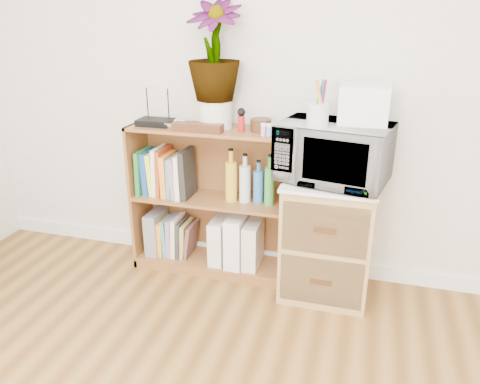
% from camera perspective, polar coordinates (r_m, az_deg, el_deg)
% --- Properties ---
extents(skirting_board, '(4.00, 0.02, 0.10)m').
position_cam_1_polar(skirting_board, '(3.19, 3.40, -7.94)').
color(skirting_board, white).
rests_on(skirting_board, ground).
extents(bookshelf, '(1.00, 0.30, 0.95)m').
position_cam_1_polar(bookshelf, '(2.97, -3.61, -1.14)').
color(bookshelf, brown).
rests_on(bookshelf, ground).
extents(wicker_unit, '(0.50, 0.45, 0.70)m').
position_cam_1_polar(wicker_unit, '(2.81, 10.56, -5.64)').
color(wicker_unit, '#9E7542').
rests_on(wicker_unit, ground).
extents(microwave, '(0.65, 0.50, 0.32)m').
position_cam_1_polar(microwave, '(2.61, 11.32, 4.74)').
color(microwave, silver).
rests_on(microwave, wicker_unit).
extents(pen_cup, '(0.11, 0.11, 0.12)m').
position_cam_1_polar(pen_cup, '(2.46, 9.44, 9.22)').
color(pen_cup, silver).
rests_on(pen_cup, microwave).
extents(small_appliance, '(0.25, 0.21, 0.20)m').
position_cam_1_polar(small_appliance, '(2.59, 14.90, 10.26)').
color(small_appliance, white).
rests_on(small_appliance, microwave).
extents(router, '(0.21, 0.14, 0.04)m').
position_cam_1_polar(router, '(2.93, -10.29, 8.38)').
color(router, black).
rests_on(router, bookshelf).
extents(white_bowl, '(0.13, 0.13, 0.03)m').
position_cam_1_polar(white_bowl, '(2.87, -8.13, 8.18)').
color(white_bowl, white).
rests_on(white_bowl, bookshelf).
extents(plant_pot, '(0.19, 0.19, 0.17)m').
position_cam_1_polar(plant_pot, '(2.82, -3.02, 9.48)').
color(plant_pot, silver).
rests_on(plant_pot, bookshelf).
extents(potted_plant, '(0.31, 0.31, 0.56)m').
position_cam_1_polar(potted_plant, '(2.76, -3.17, 16.82)').
color(potted_plant, '#3E7B31').
rests_on(potted_plant, plant_pot).
extents(trinket_box, '(0.30, 0.07, 0.05)m').
position_cam_1_polar(trinket_box, '(2.74, -5.19, 7.84)').
color(trinket_box, '#391E0F').
rests_on(trinket_box, bookshelf).
extents(kokeshi_doll, '(0.04, 0.04, 0.09)m').
position_cam_1_polar(kokeshi_doll, '(2.72, 0.16, 8.29)').
color(kokeshi_doll, '#A61416').
rests_on(kokeshi_doll, bookshelf).
extents(wooden_bowl, '(0.12, 0.12, 0.07)m').
position_cam_1_polar(wooden_bowl, '(2.74, 2.54, 8.15)').
color(wooden_bowl, '#39220F').
rests_on(wooden_bowl, bookshelf).
extents(paint_jars, '(0.11, 0.04, 0.05)m').
position_cam_1_polar(paint_jars, '(2.63, 3.57, 7.40)').
color(paint_jars, pink).
rests_on(paint_jars, bookshelf).
extents(file_box, '(0.09, 0.23, 0.29)m').
position_cam_1_polar(file_box, '(3.22, -10.10, -4.71)').
color(file_box, slate).
rests_on(file_box, bookshelf).
extents(magazine_holder_left, '(0.09, 0.23, 0.29)m').
position_cam_1_polar(magazine_holder_left, '(3.06, -2.49, -5.83)').
color(magazine_holder_left, silver).
rests_on(magazine_holder_left, bookshelf).
extents(magazine_holder_mid, '(0.11, 0.27, 0.33)m').
position_cam_1_polar(magazine_holder_mid, '(3.01, -0.37, -5.77)').
color(magazine_holder_mid, white).
rests_on(magazine_holder_mid, bookshelf).
extents(magazine_holder_right, '(0.09, 0.24, 0.29)m').
position_cam_1_polar(magazine_holder_right, '(3.00, 1.59, -6.34)').
color(magazine_holder_right, silver).
rests_on(magazine_holder_right, bookshelf).
extents(cookbooks, '(0.34, 0.20, 0.31)m').
position_cam_1_polar(cookbooks, '(3.02, -8.91, 2.36)').
color(cookbooks, '#1E7132').
rests_on(cookbooks, bookshelf).
extents(liquor_bottles, '(0.31, 0.07, 0.32)m').
position_cam_1_polar(liquor_bottles, '(2.84, 0.96, 1.60)').
color(liquor_bottles, gold).
rests_on(liquor_bottles, bookshelf).
extents(lower_books, '(0.24, 0.19, 0.27)m').
position_cam_1_polar(lower_books, '(3.17, -7.65, -5.37)').
color(lower_books, orange).
rests_on(lower_books, bookshelf).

